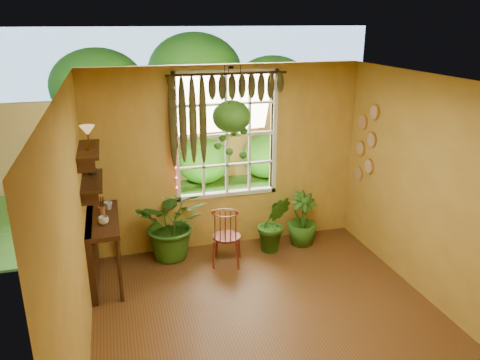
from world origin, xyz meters
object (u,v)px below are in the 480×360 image
(potted_plant_mid, at_px, (274,223))
(hanging_basket, at_px, (232,121))
(windsor_chair, at_px, (227,245))
(counter_ledge, at_px, (96,244))
(potted_plant_left, at_px, (173,222))

(potted_plant_mid, height_order, hanging_basket, hanging_basket)
(hanging_basket, bearing_deg, windsor_chair, -114.74)
(counter_ledge, xyz_separation_m, hanging_basket, (1.92, 0.42, 1.41))
(potted_plant_left, relative_size, hanging_basket, 0.86)
(counter_ledge, relative_size, potted_plant_left, 1.10)
(counter_ledge, height_order, potted_plant_mid, counter_ledge)
(counter_ledge, xyz_separation_m, potted_plant_mid, (2.50, 0.21, -0.11))
(counter_ledge, distance_m, hanging_basket, 2.42)
(potted_plant_left, xyz_separation_m, potted_plant_mid, (1.46, -0.20, -0.10))
(potted_plant_mid, bearing_deg, hanging_basket, 160.52)
(counter_ledge, xyz_separation_m, windsor_chair, (1.73, 0.00, -0.25))
(counter_ledge, height_order, potted_plant_left, potted_plant_left)
(potted_plant_left, bearing_deg, hanging_basket, 0.37)
(potted_plant_left, distance_m, potted_plant_mid, 1.48)
(windsor_chair, distance_m, potted_plant_left, 0.84)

